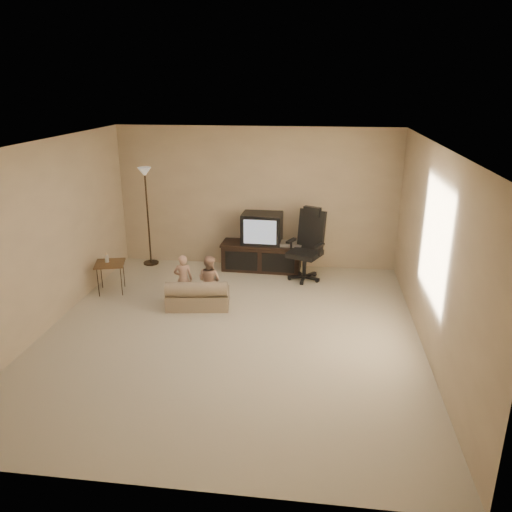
{
  "coord_description": "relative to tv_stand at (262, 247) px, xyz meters",
  "views": [
    {
      "loc": [
        1.1,
        -5.91,
        3.19
      ],
      "look_at": [
        0.26,
        0.6,
        0.91
      ],
      "focal_mm": 35.0,
      "sensor_mm": 36.0,
      "label": 1
    }
  ],
  "objects": [
    {
      "name": "office_chair",
      "position": [
        0.8,
        -0.34,
        0.01
      ],
      "size": [
        0.75,
        0.76,
        1.23
      ],
      "rotation": [
        0.0,
        0.0,
        -0.43
      ],
      "color": "black",
      "rests_on": "floor"
    },
    {
      "name": "room_shell",
      "position": [
        -0.13,
        -2.49,
        1.09
      ],
      "size": [
        5.5,
        5.5,
        5.5
      ],
      "color": "white",
      "rests_on": "floor"
    },
    {
      "name": "child_sofa",
      "position": [
        -0.76,
        -1.74,
        -0.25
      ],
      "size": [
        0.98,
        0.64,
        0.45
      ],
      "rotation": [
        0.0,
        0.0,
        0.14
      ],
      "color": "gray",
      "rests_on": "floor"
    },
    {
      "name": "floor_lamp",
      "position": [
        -2.09,
        0.03,
        0.88
      ],
      "size": [
        0.28,
        0.28,
        1.79
      ],
      "color": "#322416",
      "rests_on": "floor"
    },
    {
      "name": "toddler_right",
      "position": [
        -0.61,
        -1.6,
        -0.04
      ],
      "size": [
        0.43,
        0.34,
        0.78
      ],
      "primitive_type": "imported",
      "rotation": [
        0.0,
        0.0,
        2.74
      ],
      "color": "tan",
      "rests_on": "floor"
    },
    {
      "name": "tv_stand",
      "position": [
        0.0,
        0.0,
        0.0
      ],
      "size": [
        1.46,
        0.58,
        1.04
      ],
      "rotation": [
        0.0,
        0.0,
        -0.03
      ],
      "color": "black",
      "rests_on": "floor"
    },
    {
      "name": "toddler_left",
      "position": [
        -1.01,
        -1.61,
        -0.04
      ],
      "size": [
        0.32,
        0.27,
        0.78
      ],
      "primitive_type": "imported",
      "rotation": [
        0.0,
        0.0,
        3.37
      ],
      "color": "tan",
      "rests_on": "floor"
    },
    {
      "name": "side_table",
      "position": [
        -2.29,
        -1.33,
        0.05
      ],
      "size": [
        0.55,
        0.55,
        0.67
      ],
      "rotation": [
        0.0,
        0.0,
        0.27
      ],
      "color": "brown",
      "rests_on": "floor"
    },
    {
      "name": "floor",
      "position": [
        -0.13,
        -2.49,
        -0.43
      ],
      "size": [
        5.5,
        5.5,
        0.0
      ],
      "primitive_type": "plane",
      "color": "beige",
      "rests_on": "ground"
    }
  ]
}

